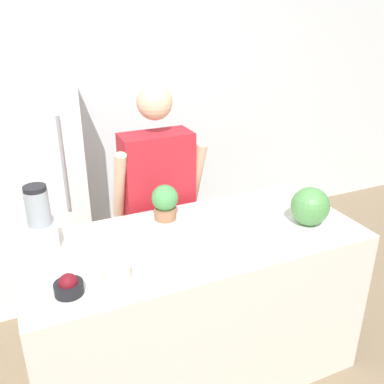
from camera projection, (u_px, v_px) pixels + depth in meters
name	position (u px, v px, depth m)	size (l,w,h in m)	color
wall_back	(110.00, 106.00, 3.61)	(8.00, 0.06, 2.60)	silver
counter_island	(195.00, 307.00, 2.50)	(1.85, 0.81, 0.94)	beige
refrigerator	(27.00, 176.00, 3.13)	(0.74, 0.76, 1.88)	white
person	(159.00, 209.00, 2.84)	(0.59, 0.27, 1.67)	gray
cutting_board	(305.00, 226.00, 2.41)	(0.44, 0.25, 0.01)	white
watermelon	(310.00, 206.00, 2.38)	(0.22, 0.22, 0.22)	#4C8C47
bowl_cherries	(69.00, 286.00, 1.85)	(0.13, 0.13, 0.10)	black
bowl_cream	(117.00, 269.00, 1.94)	(0.13, 0.13, 0.13)	beige
blender	(40.00, 219.00, 2.19)	(0.15, 0.15, 0.33)	#B7B7BC
potted_plant	(165.00, 202.00, 2.47)	(0.15, 0.15, 0.21)	#996647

